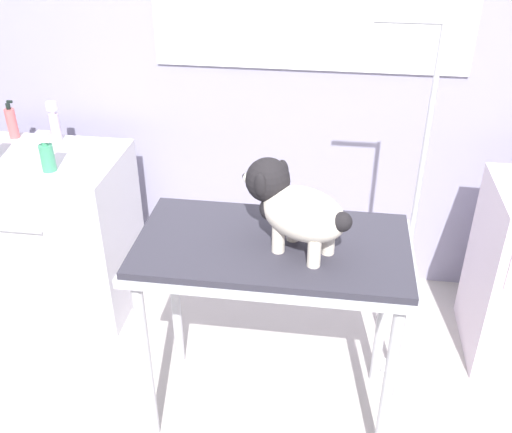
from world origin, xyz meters
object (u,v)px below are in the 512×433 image
counter_left (52,232)px  spray_bottle_short (12,123)px  grooming_arm (409,234)px  grooming_table (272,263)px  dog (293,206)px

counter_left → spray_bottle_short: (-0.22, 0.21, 0.51)m
grooming_arm → spray_bottle_short: grooming_arm is taller
grooming_table → grooming_arm: bearing=29.2°
counter_left → spray_bottle_short: 0.60m
dog → counter_left: size_ratio=0.50×
grooming_arm → counter_left: (-1.76, 0.30, -0.33)m
dog → grooming_table: bearing=159.8°
counter_left → spray_bottle_short: bearing=136.1°
dog → counter_left: bearing=154.3°
grooming_table → counter_left: grooming_table is taller
dog → spray_bottle_short: (-1.52, 0.84, -0.10)m
grooming_table → grooming_arm: 0.62m
grooming_table → spray_bottle_short: bearing=150.8°
grooming_table → dog: size_ratio=2.43×
dog → spray_bottle_short: bearing=151.2°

